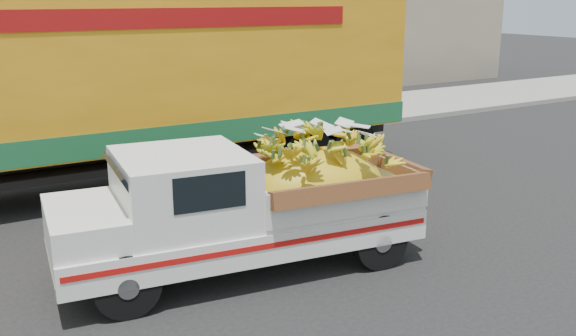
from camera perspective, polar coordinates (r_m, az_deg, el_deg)
ground at (r=9.11m, az=-8.48°, el=-9.32°), size 100.00×100.00×0.00m
curb at (r=15.44m, az=-18.71°, el=0.57°), size 60.00×0.25×0.15m
sidewalk at (r=17.45m, az=-20.28°, el=2.02°), size 60.00×4.00×0.14m
building_right at (r=29.22m, az=4.71°, el=13.62°), size 14.00×6.00×6.00m
pickup_truck at (r=9.01m, az=-2.03°, el=-2.99°), size 5.19×2.44×1.75m
semi_trailer at (r=12.89m, az=-14.14°, el=7.45°), size 12.01×2.70×3.80m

